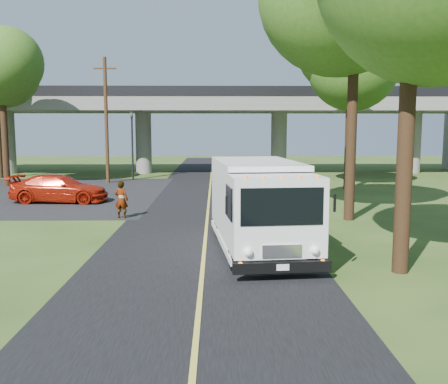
{
  "coord_description": "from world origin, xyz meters",
  "views": [
    {
      "loc": [
        0.38,
        -12.39,
        3.97
      ],
      "look_at": [
        0.69,
        6.16,
        1.6
      ],
      "focal_mm": 40.0,
      "sensor_mm": 36.0,
      "label": 1
    }
  ],
  "objects_px": {
    "red_sedan": "(59,189)",
    "tree_left_lot": "(3,69)",
    "pedestrian": "(121,200)",
    "traffic_signal": "(132,139)",
    "tree_right_far": "(355,60)",
    "step_van": "(259,203)",
    "utility_pole": "(106,120)"
  },
  "relations": [
    {
      "from": "utility_pole",
      "to": "red_sedan",
      "type": "bearing_deg",
      "value": -93.35
    },
    {
      "from": "red_sedan",
      "to": "tree_left_lot",
      "type": "bearing_deg",
      "value": 41.09
    },
    {
      "from": "red_sedan",
      "to": "step_van",
      "type": "bearing_deg",
      "value": -134.62
    },
    {
      "from": "utility_pole",
      "to": "pedestrian",
      "type": "xyz_separation_m",
      "value": [
        3.7,
        -14.48,
        -3.76
      ]
    },
    {
      "from": "traffic_signal",
      "to": "step_van",
      "type": "distance_m",
      "value": 23.84
    },
    {
      "from": "tree_right_far",
      "to": "tree_left_lot",
      "type": "relative_size",
      "value": 1.05
    },
    {
      "from": "pedestrian",
      "to": "traffic_signal",
      "type": "bearing_deg",
      "value": -71.51
    },
    {
      "from": "step_van",
      "to": "utility_pole",
      "type": "bearing_deg",
      "value": 108.91
    },
    {
      "from": "tree_left_lot",
      "to": "traffic_signal",
      "type": "bearing_deg",
      "value": 28.11
    },
    {
      "from": "tree_right_far",
      "to": "step_van",
      "type": "bearing_deg",
      "value": -114.49
    },
    {
      "from": "step_van",
      "to": "pedestrian",
      "type": "height_order",
      "value": "step_van"
    },
    {
      "from": "traffic_signal",
      "to": "tree_right_far",
      "type": "xyz_separation_m",
      "value": [
        15.21,
        -6.16,
        5.1
      ]
    },
    {
      "from": "tree_left_lot",
      "to": "step_van",
      "type": "relative_size",
      "value": 1.47
    },
    {
      "from": "tree_left_lot",
      "to": "pedestrian",
      "type": "relative_size",
      "value": 6.28
    },
    {
      "from": "tree_right_far",
      "to": "red_sedan",
      "type": "distance_m",
      "value": 19.6
    },
    {
      "from": "red_sedan",
      "to": "pedestrian",
      "type": "relative_size",
      "value": 3.09
    },
    {
      "from": "utility_pole",
      "to": "tree_left_lot",
      "type": "relative_size",
      "value": 0.86
    },
    {
      "from": "red_sedan",
      "to": "pedestrian",
      "type": "height_order",
      "value": "pedestrian"
    },
    {
      "from": "traffic_signal",
      "to": "tree_right_far",
      "type": "height_order",
      "value": "tree_right_far"
    },
    {
      "from": "tree_right_far",
      "to": "red_sedan",
      "type": "relative_size",
      "value": 2.12
    },
    {
      "from": "utility_pole",
      "to": "traffic_signal",
      "type": "bearing_deg",
      "value": 53.13
    },
    {
      "from": "traffic_signal",
      "to": "pedestrian",
      "type": "bearing_deg",
      "value": -82.4
    },
    {
      "from": "step_van",
      "to": "traffic_signal",
      "type": "bearing_deg",
      "value": 103.62
    },
    {
      "from": "tree_left_lot",
      "to": "tree_right_far",
      "type": "bearing_deg",
      "value": -4.97
    },
    {
      "from": "tree_right_far",
      "to": "step_van",
      "type": "xyz_separation_m",
      "value": [
        -7.43,
        -16.31,
        -6.72
      ]
    },
    {
      "from": "pedestrian",
      "to": "utility_pole",
      "type": "bearing_deg",
      "value": -64.78
    },
    {
      "from": "traffic_signal",
      "to": "red_sedan",
      "type": "distance_m",
      "value": 12.0
    },
    {
      "from": "step_van",
      "to": "red_sedan",
      "type": "height_order",
      "value": "step_van"
    },
    {
      "from": "step_van",
      "to": "pedestrian",
      "type": "distance_m",
      "value": 8.22
    },
    {
      "from": "traffic_signal",
      "to": "step_van",
      "type": "xyz_separation_m",
      "value": [
        7.78,
        -22.48,
        -1.62
      ]
    },
    {
      "from": "utility_pole",
      "to": "tree_right_far",
      "type": "distance_m",
      "value": 17.61
    },
    {
      "from": "step_van",
      "to": "tree_left_lot",
      "type": "bearing_deg",
      "value": 124.91
    }
  ]
}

